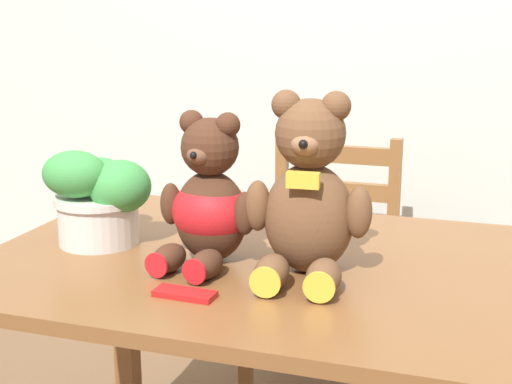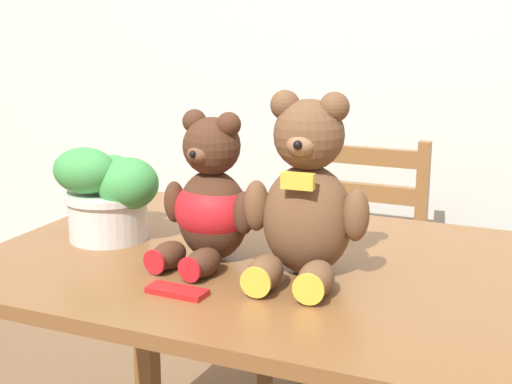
{
  "view_description": "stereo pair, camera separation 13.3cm",
  "coord_description": "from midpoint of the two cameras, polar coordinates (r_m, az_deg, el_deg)",
  "views": [
    {
      "loc": [
        0.42,
        -0.98,
        1.3
      ],
      "look_at": [
        -0.02,
        0.38,
        0.94
      ],
      "focal_mm": 50.0,
      "sensor_mm": 36.0,
      "label": 1
    },
    {
      "loc": [
        0.55,
        -0.94,
        1.3
      ],
      "look_at": [
        -0.02,
        0.38,
        0.94
      ],
      "focal_mm": 50.0,
      "sensor_mm": 36.0,
      "label": 2
    }
  ],
  "objects": [
    {
      "name": "teddy_bear_left",
      "position": [
        1.52,
        -6.28,
        -0.92
      ],
      "size": [
        0.23,
        0.25,
        0.33
      ],
      "rotation": [
        0.0,
        0.0,
        3.01
      ],
      "color": "#472819",
      "rests_on": "dining_table"
    },
    {
      "name": "teddy_bear_right",
      "position": [
        1.44,
        1.56,
        -0.46
      ],
      "size": [
        0.26,
        0.27,
        0.38
      ],
      "rotation": [
        0.0,
        0.0,
        3.21
      ],
      "color": "brown",
      "rests_on": "dining_table"
    },
    {
      "name": "potted_plant",
      "position": [
        1.69,
        -14.64,
        -0.44
      ],
      "size": [
        0.24,
        0.21,
        0.22
      ],
      "color": "beige",
      "rests_on": "dining_table"
    },
    {
      "name": "wall_back",
      "position": [
        2.74,
        8.14,
        14.0
      ],
      "size": [
        8.0,
        0.04,
        2.6
      ],
      "primitive_type": "cube",
      "color": "silver",
      "rests_on": "ground_plane"
    },
    {
      "name": "dining_table",
      "position": [
        1.6,
        -1.05,
        -9.16
      ],
      "size": [
        1.27,
        0.86,
        0.78
      ],
      "color": "brown",
      "rests_on": "ground_plane"
    },
    {
      "name": "wooden_chair_behind",
      "position": [
        2.46,
        4.03,
        -6.1
      ],
      "size": [
        0.44,
        0.45,
        0.88
      ],
      "rotation": [
        0.0,
        0.0,
        3.14
      ],
      "color": "brown",
      "rests_on": "ground_plane"
    },
    {
      "name": "chocolate_bar",
      "position": [
        1.38,
        -8.52,
        -8.11
      ],
      "size": [
        0.12,
        0.05,
        0.01
      ],
      "primitive_type": "cube",
      "rotation": [
        0.0,
        0.0,
        -0.04
      ],
      "color": "red",
      "rests_on": "dining_table"
    }
  ]
}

